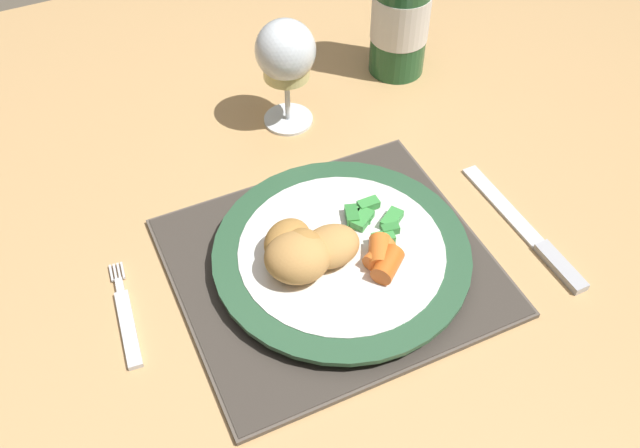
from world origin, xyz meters
TOP-DOWN VIEW (x-y plane):
  - ground_plane at (0.00, 0.00)m, footprint 6.00×6.00m
  - dining_table at (0.00, 0.00)m, footprint 1.38×0.97m
  - placemat at (-0.04, -0.18)m, footprint 0.32×0.29m
  - dinner_plate at (-0.03, -0.18)m, footprint 0.27×0.27m
  - breaded_croquettes at (-0.07, -0.18)m, footprint 0.11×0.10m
  - green_beans_pile at (0.02, -0.16)m, footprint 0.07×0.07m
  - glazed_carrots at (0.00, -0.22)m, footprint 0.05×0.06m
  - fork at (-0.25, -0.16)m, footprint 0.03×0.13m
  - table_knife at (0.18, -0.24)m, footprint 0.02×0.21m
  - wine_glass at (0.01, 0.06)m, footprint 0.07×0.07m

SIDE VIEW (x-z plane):
  - ground_plane at x=0.00m, z-range 0.00..0.00m
  - dining_table at x=0.00m, z-range 0.29..1.03m
  - fork at x=-0.25m, z-range 0.74..0.75m
  - table_knife at x=0.18m, z-range 0.74..0.75m
  - placemat at x=-0.04m, z-range 0.74..0.75m
  - dinner_plate at x=-0.03m, z-range 0.75..0.77m
  - green_beans_pile at x=0.02m, z-range 0.76..0.78m
  - glazed_carrots at x=0.00m, z-range 0.77..0.79m
  - breaded_croquettes at x=-0.07m, z-range 0.76..0.81m
  - wine_glass at x=0.01m, z-range 0.77..0.91m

